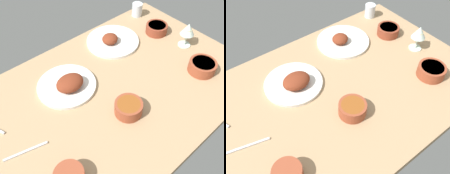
# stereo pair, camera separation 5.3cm
# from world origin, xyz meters

# --- Properties ---
(dining_table) EXTENTS (1.40, 0.90, 0.04)m
(dining_table) POSITION_xyz_m (0.00, 0.00, 0.02)
(dining_table) COLOR tan
(dining_table) RESTS_ON ground
(plate_far_side) EXTENTS (0.28, 0.28, 0.08)m
(plate_far_side) POSITION_xyz_m (0.15, -0.15, 0.06)
(plate_far_side) COLOR silver
(plate_far_side) RESTS_ON dining_table
(plate_center_main) EXTENTS (0.30, 0.30, 0.07)m
(plate_center_main) POSITION_xyz_m (-0.24, -0.27, 0.06)
(plate_center_main) COLOR silver
(plate_center_main) RESTS_ON dining_table
(bowl_sauce) EXTENTS (0.14, 0.14, 0.06)m
(bowl_sauce) POSITION_xyz_m (-0.43, 0.20, 0.07)
(bowl_sauce) COLOR brown
(bowl_sauce) RESTS_ON dining_table
(bowl_soup) EXTENTS (0.12, 0.12, 0.06)m
(bowl_soup) POSITION_xyz_m (0.03, 0.15, 0.07)
(bowl_soup) COLOR brown
(bowl_soup) RESTS_ON dining_table
(bowl_cream) EXTENTS (0.13, 0.13, 0.05)m
(bowl_cream) POSITION_xyz_m (-0.50, -0.17, 0.07)
(bowl_cream) COLOR brown
(bowl_cream) RESTS_ON dining_table
(wine_glass) EXTENTS (0.08, 0.08, 0.14)m
(wine_glass) POSITION_xyz_m (-0.53, 0.02, 0.14)
(wine_glass) COLOR silver
(wine_glass) RESTS_ON dining_table
(water_tumbler) EXTENTS (0.06, 0.06, 0.08)m
(water_tumbler) POSITION_xyz_m (-0.54, -0.38, 0.08)
(water_tumbler) COLOR silver
(water_tumbler) RESTS_ON dining_table
(spoon_loose) EXTENTS (0.17, 0.05, 0.01)m
(spoon_loose) POSITION_xyz_m (0.46, 0.02, 0.04)
(spoon_loose) COLOR silver
(spoon_loose) RESTS_ON dining_table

